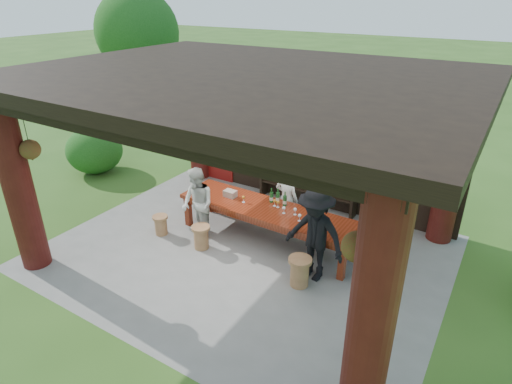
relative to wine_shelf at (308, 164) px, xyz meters
The scene contains 15 objects.
ground 2.67m from the wine_shelf, 93.41° to the right, with size 90.00×90.00×0.00m, color #2D5119.
pavilion 2.29m from the wine_shelf, 94.49° to the right, with size 7.50×6.00×3.60m.
wine_shelf is the anchor object (origin of this frame).
tasting_table 1.90m from the wine_shelf, 89.74° to the right, with size 3.84×1.07×0.75m.
stool_near_left 3.06m from the wine_shelf, 109.28° to the right, with size 0.37×0.37×0.49m.
stool_near_right 3.18m from the wine_shelf, 66.56° to the right, with size 0.41×0.41×0.54m.
stool_far_left 3.57m from the wine_shelf, 125.91° to the right, with size 0.33×0.33×0.43m.
host 1.29m from the wine_shelf, 85.08° to the right, with size 0.53×0.35×1.45m, color white.
guest_woman 2.80m from the wine_shelf, 117.26° to the right, with size 0.74×0.58×1.53m, color beige.
guest_man 2.83m from the wine_shelf, 62.05° to the right, with size 1.13×0.65×1.76m, color black.
table_bottles 1.57m from the wine_shelf, 87.26° to the right, with size 0.39×0.14×0.31m.
table_glasses 1.90m from the wine_shelf, 76.72° to the right, with size 1.68×0.36×0.15m.
napkin_basket 2.05m from the wine_shelf, 117.17° to the right, with size 0.26×0.18×0.14m, color #BF6672.
shrubs 2.28m from the wine_shelf, 64.54° to the right, with size 14.57×8.30×1.36m.
trees 4.31m from the wine_shelf, 16.87° to the right, with size 19.58×11.29×4.80m.
Camera 1 is at (3.94, -5.97, 4.71)m, focal length 30.00 mm.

